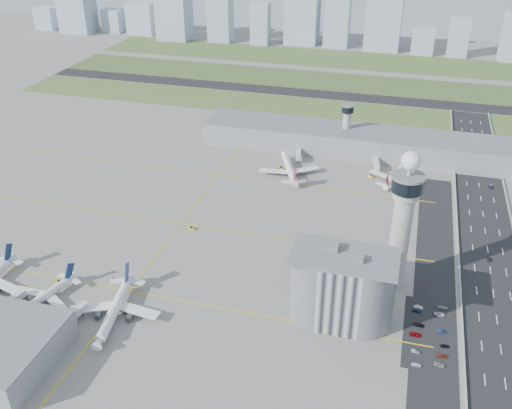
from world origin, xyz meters
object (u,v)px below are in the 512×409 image
(car_lot_5, at_px, (418,307))
(car_hw_1, at_px, (489,259))
(tug_0, at_px, (25,290))
(airplane_far_a, at_px, (289,164))
(car_lot_10, at_px, (440,314))
(tug_5, at_px, (371,176))
(car_lot_7, at_px, (442,356))
(jet_bridge_far_0, at_px, (299,152))
(car_lot_2, at_px, (415,334))
(car_hw_2, at_px, (491,187))
(tug_1, at_px, (59,282))
(car_lot_6, at_px, (439,365))
(tug_4, at_px, (281,168))
(car_lot_3, at_px, (419,325))
(secondary_tower, at_px, (347,124))
(car_lot_8, at_px, (445,346))
(jet_bridge_far_1, at_px, (375,160))
(car_hw_4, at_px, (465,144))
(control_tower, at_px, (403,216))
(airplane_far_b, at_px, (396,172))
(tug_3, at_px, (191,228))
(admin_building, at_px, (342,288))
(car_lot_0, at_px, (416,365))
(airplane_near_b, at_px, (40,294))
(tug_2, at_px, (114,280))
(car_lot_4, at_px, (416,311))
(car_lot_1, at_px, (416,351))
(jet_bridge_near_2, at_px, (63,327))
(car_lot_9, at_px, (441,331))
(airplane_near_c, at_px, (113,305))

(car_lot_5, relative_size, car_hw_1, 1.13)
(car_hw_1, bearing_deg, tug_0, -165.23)
(airplane_far_a, height_order, car_lot_10, airplane_far_a)
(tug_5, distance_m, car_lot_7, 152.93)
(jet_bridge_far_0, xyz_separation_m, car_lot_10, (90.14, -141.59, -2.21))
(car_lot_2, relative_size, car_hw_2, 1.04)
(jet_bridge_far_0, distance_m, tug_0, 194.90)
(tug_1, bearing_deg, car_lot_6, -54.57)
(tug_4, bearing_deg, car_lot_3, -165.05)
(secondary_tower, relative_size, car_lot_8, 9.69)
(tug_5, height_order, car_lot_10, tug_5)
(car_lot_6, xyz_separation_m, car_lot_10, (0.10, 29.84, 0.06))
(jet_bridge_far_1, height_order, car_hw_2, jet_bridge_far_1)
(tug_5, bearing_deg, car_hw_4, -173.83)
(control_tower, bearing_deg, car_hw_1, 35.24)
(airplane_far_b, distance_m, tug_3, 131.38)
(airplane_far_a, distance_m, car_lot_3, 148.35)
(admin_building, bearing_deg, car_lot_5, 24.91)
(admin_building, height_order, tug_0, admin_building)
(car_lot_10, bearing_deg, car_lot_0, 158.05)
(car_lot_0, distance_m, car_hw_4, 224.15)
(car_lot_7, xyz_separation_m, car_lot_8, (0.90, 5.85, -0.01))
(admin_building, relative_size, car_lot_6, 10.15)
(airplane_near_b, xyz_separation_m, car_lot_8, (165.75, 19.87, -4.81))
(airplane_near_b, bearing_deg, tug_5, 158.08)
(car_lot_7, bearing_deg, tug_2, 82.78)
(tug_2, relative_size, car_lot_0, 0.78)
(airplane_far_b, relative_size, car_lot_4, 10.25)
(tug_0, bearing_deg, car_hw_2, 55.94)
(tug_3, bearing_deg, car_hw_4, -60.44)
(tug_4, xyz_separation_m, car_lot_10, (96.31, -117.67, -0.42))
(tug_4, relative_size, car_lot_1, 1.09)
(jet_bridge_near_2, relative_size, car_lot_9, 4.10)
(control_tower, relative_size, tug_3, 22.01)
(airplane_far_a, bearing_deg, airplane_near_b, 132.57)
(airplane_near_b, distance_m, car_lot_10, 168.46)
(control_tower, height_order, car_lot_10, control_tower)
(control_tower, height_order, tug_3, control_tower)
(car_lot_10, bearing_deg, car_lot_1, 152.98)
(tug_5, bearing_deg, car_lot_10, 64.53)
(car_lot_6, height_order, car_hw_4, car_lot_6)
(airplane_near_c, bearing_deg, car_hw_2, 126.02)
(admin_building, height_order, car_lot_6, admin_building)
(car_lot_4, bearing_deg, car_hw_2, -10.92)
(jet_bridge_far_0, relative_size, tug_4, 3.85)
(airplane_far_b, relative_size, car_lot_3, 8.73)
(airplane_far_b, height_order, tug_0, airplane_far_b)
(control_tower, height_order, tug_1, control_tower)
(airplane_near_c, xyz_separation_m, tug_5, (89.21, 160.41, -5.55))
(tug_4, xyz_separation_m, tug_5, (55.74, 4.79, -0.21))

